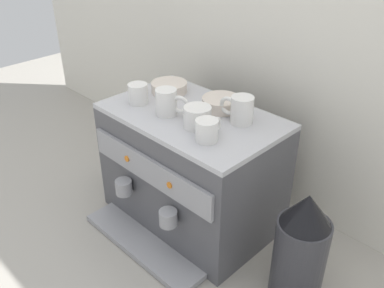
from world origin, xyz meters
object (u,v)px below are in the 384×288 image
(ceramic_cup_2, at_px, (241,110))
(ceramic_bowl_0, at_px, (221,103))
(ceramic_cup_3, at_px, (208,130))
(milk_pitcher, at_px, (122,158))
(ceramic_bowl_1, at_px, (169,87))
(ceramic_cup_4, at_px, (168,102))
(espresso_machine, at_px, (191,169))
(coffee_grinder, at_px, (301,248))
(ceramic_cup_1, at_px, (138,93))
(ceramic_cup_0, at_px, (198,117))

(ceramic_cup_2, relative_size, ceramic_bowl_0, 0.91)
(ceramic_cup_3, bearing_deg, milk_pitcher, 171.53)
(ceramic_bowl_1, bearing_deg, ceramic_cup_4, -43.77)
(espresso_machine, height_order, ceramic_cup_4, ceramic_cup_4)
(ceramic_bowl_0, relative_size, milk_pitcher, 0.99)
(coffee_grinder, bearing_deg, ceramic_cup_4, -176.88)
(espresso_machine, relative_size, ceramic_bowl_0, 4.64)
(ceramic_cup_2, distance_m, ceramic_cup_4, 0.23)
(ceramic_bowl_1, height_order, milk_pitcher, ceramic_bowl_1)
(ceramic_cup_3, height_order, ceramic_bowl_1, ceramic_cup_3)
(ceramic_cup_1, distance_m, ceramic_cup_2, 0.36)
(espresso_machine, relative_size, ceramic_cup_3, 5.81)
(ceramic_cup_2, bearing_deg, ceramic_cup_0, -121.04)
(ceramic_cup_1, height_order, coffee_grinder, ceramic_cup_1)
(ceramic_cup_4, relative_size, ceramic_bowl_0, 0.87)
(espresso_machine, bearing_deg, ceramic_bowl_1, 158.37)
(ceramic_cup_1, relative_size, ceramic_cup_2, 0.80)
(ceramic_cup_1, height_order, ceramic_cup_3, ceramic_cup_1)
(ceramic_cup_0, bearing_deg, ceramic_cup_3, -25.92)
(ceramic_bowl_1, xyz_separation_m, coffee_grinder, (0.64, -0.10, -0.26))
(ceramic_cup_3, distance_m, milk_pitcher, 0.69)
(ceramic_bowl_1, bearing_deg, espresso_machine, -21.63)
(ceramic_cup_2, xyz_separation_m, ceramic_bowl_0, (-0.10, 0.03, -0.02))
(ceramic_cup_0, distance_m, ceramic_bowl_0, 0.15)
(espresso_machine, distance_m, ceramic_cup_1, 0.31)
(ceramic_cup_1, xyz_separation_m, ceramic_cup_3, (0.33, -0.02, -0.00))
(ceramic_cup_3, height_order, coffee_grinder, ceramic_cup_3)
(ceramic_bowl_0, bearing_deg, espresso_machine, -112.00)
(ceramic_cup_3, height_order, ceramic_bowl_0, ceramic_cup_3)
(ceramic_cup_4, distance_m, milk_pitcher, 0.54)
(ceramic_bowl_1, distance_m, milk_pitcher, 0.44)
(ceramic_cup_4, bearing_deg, ceramic_cup_2, 31.74)
(ceramic_cup_4, relative_size, coffee_grinder, 0.30)
(ceramic_bowl_0, bearing_deg, ceramic_bowl_1, -172.89)
(ceramic_cup_1, distance_m, ceramic_cup_4, 0.14)
(ceramic_cup_3, bearing_deg, ceramic_bowl_0, 121.01)
(ceramic_cup_3, distance_m, ceramic_bowl_0, 0.21)
(ceramic_cup_2, relative_size, milk_pitcher, 0.91)
(ceramic_cup_1, relative_size, ceramic_bowl_0, 0.73)
(ceramic_cup_0, relative_size, coffee_grinder, 0.33)
(ceramic_cup_2, distance_m, milk_pitcher, 0.69)
(ceramic_cup_2, distance_m, coffee_grinder, 0.43)
(ceramic_bowl_0, bearing_deg, ceramic_cup_3, -58.99)
(ceramic_bowl_0, bearing_deg, ceramic_cup_4, -120.98)
(ceramic_cup_1, relative_size, ceramic_bowl_1, 0.72)
(ceramic_cup_4, bearing_deg, ceramic_cup_3, -8.07)
(coffee_grinder, distance_m, milk_pitcher, 0.88)
(ceramic_cup_0, height_order, ceramic_bowl_1, ceramic_cup_0)
(ceramic_cup_0, distance_m, ceramic_bowl_1, 0.28)
(ceramic_cup_0, height_order, ceramic_bowl_0, ceramic_cup_0)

